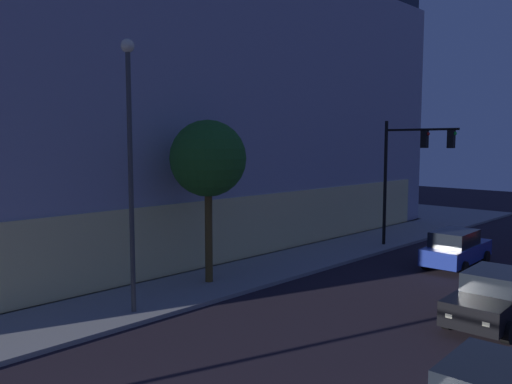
{
  "coord_description": "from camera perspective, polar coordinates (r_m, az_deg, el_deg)",
  "views": [
    {
      "loc": [
        -3.31,
        -7.58,
        5.78
      ],
      "look_at": [
        9.93,
        5.42,
        3.96
      ],
      "focal_mm": 35.69,
      "sensor_mm": 36.0,
      "label": 1
    }
  ],
  "objects": [
    {
      "name": "modern_building",
      "position": [
        34.38,
        -16.19,
        10.8
      ],
      "size": [
        36.53,
        25.01,
        18.21
      ],
      "color": "#4C4C51",
      "rests_on": "ground"
    },
    {
      "name": "street_lamp_sidewalk",
      "position": [
        17.0,
        -13.95,
        5.01
      ],
      "size": [
        0.44,
        0.44,
        8.9
      ],
      "color": "#424242",
      "rests_on": "sidewalk_corner"
    },
    {
      "name": "sidewalk_tree",
      "position": [
        20.29,
        -5.4,
        3.67
      ],
      "size": [
        3.05,
        3.05,
        6.52
      ],
      "color": "brown",
      "rests_on": "sidewalk_corner"
    },
    {
      "name": "car_blue",
      "position": [
        25.5,
        21.52,
        -5.89
      ],
      "size": [
        4.69,
        2.11,
        1.73
      ],
      "color": "navy",
      "rests_on": "ground"
    },
    {
      "name": "car_black",
      "position": [
        18.21,
        24.99,
        -10.63
      ],
      "size": [
        4.49,
        2.14,
        1.67
      ],
      "color": "black",
      "rests_on": "ground"
    },
    {
      "name": "traffic_light_far_corner",
      "position": [
        28.07,
        16.92,
        3.53
      ],
      "size": [
        0.46,
        3.99,
        6.78
      ],
      "color": "black",
      "rests_on": "sidewalk_corner"
    }
  ]
}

